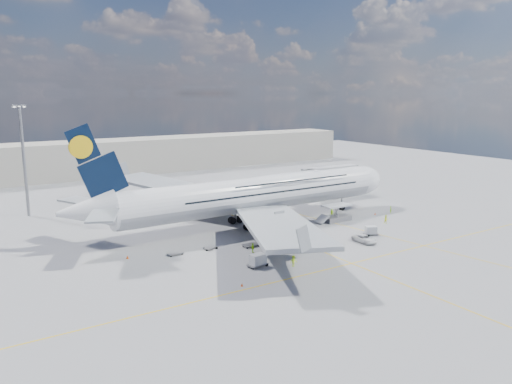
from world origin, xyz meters
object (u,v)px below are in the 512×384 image
dolly_row_b (210,248)px  baggage_tug (293,234)px  dolly_row_a (258,260)px  cone_wing_right_inner (299,247)px  jet_bridge (328,175)px  crew_van (332,213)px  dolly_row_c (251,245)px  airliner (256,193)px  catering_truck_outer (106,202)px  catering_truck_inner (198,205)px  crew_loader (386,220)px  dolly_back (175,253)px  crew_nose (391,210)px  cargo_loader (336,215)px  cone_tail (127,257)px  dolly_nose_far (371,230)px  service_van (364,239)px  dolly_nose_near (285,224)px  crew_tug (294,261)px  cone_wing_left_inner (168,217)px  light_mast (24,159)px  cone_wing_left_outer (148,216)px  cone_wing_right_outer (242,285)px  crew_wing (253,248)px  cone_nose (375,214)px

dolly_row_b → baggage_tug: 17.23m
dolly_row_a → cone_wing_right_inner: 12.58m
jet_bridge → crew_van: size_ratio=11.13×
jet_bridge → dolly_row_c: bearing=-148.5°
airliner → dolly_row_b: 20.55m
dolly_row_c → catering_truck_outer: size_ratio=0.45×
catering_truck_inner → crew_loader: 43.29m
crew_loader → crew_van: size_ratio=1.18×
baggage_tug → crew_loader: bearing=-22.7°
dolly_row_b → catering_truck_inner: size_ratio=0.39×
dolly_back → catering_truck_inner: (17.42, 26.20, 1.71)m
crew_nose → cargo_loader: bearing=123.1°
cone_tail → dolly_back: bearing=-18.8°
crew_loader → jet_bridge: bearing=103.9°
dolly_nose_far → crew_loader: bearing=50.6°
cone_wing_right_inner → jet_bridge: bearing=42.5°
service_van → cone_tail: 43.86m
cargo_loader → baggage_tug: cargo_loader is taller
dolly_nose_near → crew_tug: bearing=-123.4°
crew_tug → cone_wing_left_inner: crew_tug is taller
dolly_nose_near → cargo_loader: bearing=-4.5°
cone_wing_right_inner → cargo_loader: bearing=30.9°
light_mast → crew_tug: bearing=-63.1°
dolly_nose_near → cone_wing_left_outer: dolly_nose_near is taller
cone_wing_left_inner → cone_wing_right_outer: 44.33m
cone_wing_left_outer → crew_wing: bearing=-79.7°
dolly_back → cone_tail: size_ratio=4.64×
dolly_row_c → dolly_back: bearing=166.0°
airliner → crew_nose: (32.62, -8.52, -6.05)m
light_mast → cone_wing_right_outer: size_ratio=52.96×
cone_tail → dolly_nose_far: bearing=-14.9°
crew_wing → cone_wing_left_inner: 31.53m
airliner → crew_nose: size_ratio=48.55×
light_mast → baggage_tug: size_ratio=8.85×
catering_truck_outer → cone_wing_left_inner: (9.34, -16.19, -1.66)m
cone_nose → cone_wing_right_outer: (-49.17, -20.95, -0.01)m
jet_bridge → cone_wing_left_outer: (-47.02, 7.56, -6.58)m
jet_bridge → crew_van: 18.83m
crew_loader → cone_tail: crew_loader is taller
dolly_row_c → cone_tail: 22.33m
catering_truck_inner → crew_van: bearing=-32.8°
jet_bridge → light_mast: 74.11m
service_van → crew_van: crew_van is taller
cone_wing_right_outer → catering_truck_inner: bearing=71.5°
jet_bridge → crew_van: bearing=-127.1°
catering_truck_outer → crew_van: bearing=-38.2°
dolly_row_a → crew_tug: size_ratio=1.84×
cargo_loader → dolly_back: cargo_loader is taller
crew_tug → cone_tail: size_ratio=3.22×
dolly_row_b → crew_loader: crew_loader is taller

